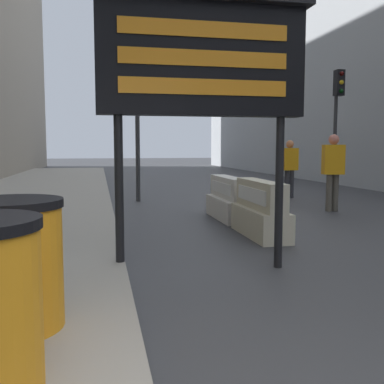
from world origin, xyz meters
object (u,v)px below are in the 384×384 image
(barrel_drum_middle, at_px, (10,264))
(message_board, at_px, (203,60))
(traffic_light_near_curb, at_px, (137,82))
(pedestrian_worker, at_px, (290,164))
(traffic_light_far_side, at_px, (337,104))
(pedestrian_passerby, at_px, (333,166))
(traffic_cone_near, at_px, (262,198))
(traffic_cone_mid, at_px, (256,197))
(jersey_barrier_cream, at_px, (260,212))
(jersey_barrier_white, at_px, (229,200))

(barrel_drum_middle, height_order, message_board, message_board)
(barrel_drum_middle, bearing_deg, traffic_light_near_curb, 79.24)
(barrel_drum_middle, xyz_separation_m, pedestrian_worker, (6.08, 8.87, 0.35))
(traffic_light_far_side, xyz_separation_m, pedestrian_passerby, (-2.53, -4.37, -1.86))
(barrel_drum_middle, relative_size, traffic_cone_near, 1.21)
(message_board, height_order, traffic_cone_near, message_board)
(message_board, bearing_deg, traffic_cone_mid, 63.44)
(message_board, relative_size, jersey_barrier_cream, 1.93)
(barrel_drum_middle, height_order, pedestrian_worker, pedestrian_worker)
(pedestrian_worker, bearing_deg, pedestrian_passerby, 79.59)
(barrel_drum_middle, relative_size, traffic_light_near_curb, 0.21)
(message_board, height_order, traffic_cone_mid, message_board)
(barrel_drum_middle, height_order, traffic_light_near_curb, traffic_light_near_curb)
(barrel_drum_middle, relative_size, jersey_barrier_cream, 0.57)
(traffic_cone_mid, height_order, traffic_light_near_curb, traffic_light_near_curb)
(traffic_light_far_side, distance_m, pedestrian_worker, 3.44)
(barrel_drum_middle, bearing_deg, traffic_cone_mid, 57.23)
(barrel_drum_middle, bearing_deg, pedestrian_worker, 55.56)
(traffic_cone_near, height_order, traffic_light_far_side, traffic_light_far_side)
(barrel_drum_middle, bearing_deg, traffic_cone_near, 54.87)
(jersey_barrier_white, bearing_deg, traffic_cone_near, 19.88)
(jersey_barrier_white, height_order, traffic_light_far_side, traffic_light_far_side)
(traffic_cone_near, height_order, traffic_light_near_curb, traffic_light_near_curb)
(message_board, distance_m, traffic_light_far_side, 10.96)
(jersey_barrier_white, bearing_deg, message_board, -110.77)
(barrel_drum_middle, height_order, traffic_cone_mid, barrel_drum_middle)
(traffic_cone_near, distance_m, traffic_light_near_curb, 4.80)
(barrel_drum_middle, relative_size, traffic_light_far_side, 0.23)
(jersey_barrier_cream, distance_m, traffic_cone_mid, 3.13)
(barrel_drum_middle, height_order, pedestrian_passerby, pedestrian_passerby)
(jersey_barrier_cream, bearing_deg, jersey_barrier_white, 90.00)
(traffic_light_near_curb, distance_m, pedestrian_passerby, 5.50)
(message_board, height_order, jersey_barrier_cream, message_board)
(barrel_drum_middle, bearing_deg, pedestrian_passerby, 45.84)
(jersey_barrier_cream, xyz_separation_m, traffic_cone_mid, (1.00, 2.96, -0.09))
(traffic_light_near_curb, bearing_deg, message_board, -88.87)
(barrel_drum_middle, xyz_separation_m, pedestrian_passerby, (5.92, 6.10, 0.41))
(traffic_cone_near, relative_size, pedestrian_worker, 0.46)
(barrel_drum_middle, distance_m, traffic_cone_mid, 7.88)
(jersey_barrier_white, xyz_separation_m, pedestrian_passerby, (2.67, 0.58, 0.66))
(traffic_cone_mid, relative_size, pedestrian_worker, 0.39)
(message_board, height_order, traffic_light_far_side, traffic_light_far_side)
(jersey_barrier_cream, xyz_separation_m, traffic_cone_near, (0.84, 2.17, -0.03))
(message_board, xyz_separation_m, pedestrian_worker, (4.26, 7.12, -1.48))
(traffic_light_near_curb, xyz_separation_m, pedestrian_worker, (4.40, 0.00, -2.21))
(pedestrian_worker, bearing_deg, traffic_cone_near, 49.74)
(jersey_barrier_cream, height_order, traffic_cone_mid, jersey_barrier_cream)
(barrel_drum_middle, xyz_separation_m, jersey_barrier_white, (3.26, 5.52, -0.26))
(jersey_barrier_white, bearing_deg, traffic_light_near_curb, 115.21)
(traffic_cone_mid, bearing_deg, jersey_barrier_cream, -108.73)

